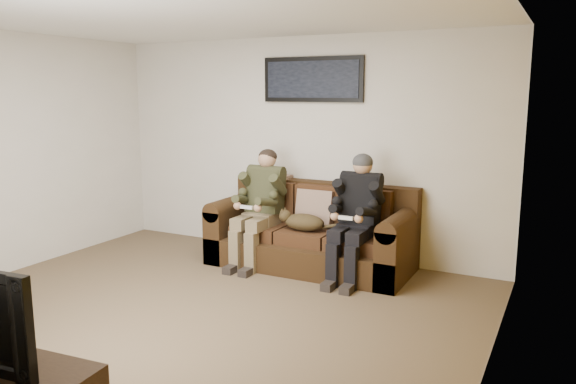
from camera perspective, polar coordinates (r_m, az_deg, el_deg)
The scene contains 12 objects.
floor at distance 5.20m, azimuth -9.94°, elevation -12.14°, with size 5.00×5.00×0.00m, color brown.
ceiling at distance 4.86m, azimuth -10.91°, elevation 17.55°, with size 5.00×5.00×0.00m, color silver.
wall_back at distance 6.77m, azimuth 1.24°, elevation 4.57°, with size 5.00×5.00×0.00m, color beige.
wall_right at distance 3.90m, azimuth 20.23°, elevation -0.22°, with size 4.50×4.50×0.00m, color beige.
accent_wall_right at distance 3.90m, azimuth 20.09°, elevation -0.21°, with size 4.50×4.50×0.00m, color #A27210.
sofa at distance 6.41m, azimuth 2.57°, elevation -4.41°, with size 2.26×0.97×0.92m.
throw_pillow at distance 6.38m, azimuth 2.75°, elevation -1.65°, with size 0.43×0.12×0.41m, color #8E6F5D.
throw_blanket at distance 6.84m, azimuth -1.62°, elevation 1.44°, with size 0.46×0.23×0.08m, color tan.
person_left at distance 6.42m, azimuth -2.83°, elevation -0.83°, with size 0.51×0.87×1.31m.
person_right at distance 5.94m, azimuth 6.96°, elevation -1.76°, with size 0.51×0.86×1.32m.
cat at distance 6.17m, azimuth 1.49°, elevation -3.03°, with size 0.66×0.26×0.24m.
framed_poster at distance 6.64m, azimuth 2.50°, elevation 11.36°, with size 1.25×0.05×0.52m.
Camera 1 is at (2.94, -3.82, 1.96)m, focal length 35.00 mm.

